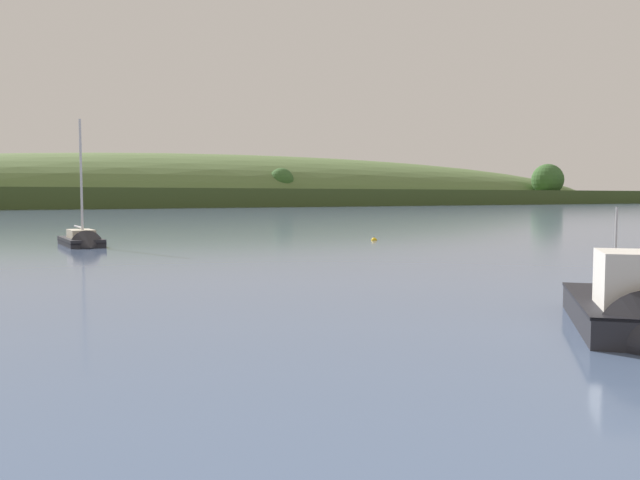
% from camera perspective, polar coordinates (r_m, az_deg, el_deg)
% --- Properties ---
extents(far_shoreline_hill, '(511.51, 130.26, 38.52)m').
position_cam_1_polar(far_shoreline_hill, '(255.34, -6.56, 3.18)').
color(far_shoreline_hill, '#3C4E24').
rests_on(far_shoreline_hill, ground).
extents(sailboat_midwater_white, '(2.38, 6.75, 9.69)m').
position_cam_1_polar(sailboat_midwater_white, '(47.53, -19.98, -0.28)').
color(sailboat_midwater_white, '#232328').
rests_on(sailboat_midwater_white, ground).
extents(fishing_boat_moored, '(6.37, 6.51, 4.16)m').
position_cam_1_polar(fishing_boat_moored, '(18.28, 25.78, -6.15)').
color(fishing_boat_moored, '#232328').
rests_on(fishing_boat_moored, ground).
extents(mooring_buoy_foreground, '(0.45, 0.45, 0.53)m').
position_cam_1_polar(mooring_buoy_foreground, '(50.65, 4.74, -0.04)').
color(mooring_buoy_foreground, yellow).
rests_on(mooring_buoy_foreground, ground).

